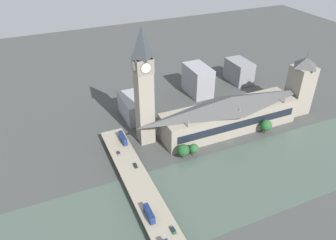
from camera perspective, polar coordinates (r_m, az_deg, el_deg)
name	(u,v)px	position (r m, az deg, el deg)	size (l,w,h in m)	color
ground_plane	(230,142)	(227.50, 10.67, -3.81)	(600.00, 600.00, 0.00)	#424442
river_water	(261,173)	(206.57, 15.94, -8.89)	(57.25, 360.00, 0.30)	#47564C
parliament_hall	(230,113)	(234.35, 10.68, 1.13)	(23.72, 100.33, 25.86)	gray
clock_tower	(144,85)	(204.42, -4.26, 6.07)	(11.29, 11.29, 79.16)	gray
victoria_tower	(300,86)	(267.13, 22.06, 5.58)	(15.20, 15.20, 48.42)	gray
road_bridge	(150,205)	(175.30, -3.23, -14.50)	(146.50, 14.92, 5.38)	gray
double_decker_bus_mid	(123,138)	(215.58, -7.86, -3.11)	(11.99, 2.52, 5.02)	navy
double_decker_bus_rear	(149,213)	(166.38, -3.31, -15.94)	(10.64, 2.63, 4.84)	navy
car_northbound_lead	(118,153)	(206.57, -8.62, -5.70)	(4.29, 1.78, 1.35)	slate
car_northbound_mid	(135,165)	(196.06, -5.70, -7.86)	(4.53, 1.78, 1.31)	black
car_northbound_tail	(173,230)	(162.33, 0.89, -18.61)	(4.66, 1.90, 1.34)	#2D5638
city_block_west	(198,80)	(280.64, 5.20, 6.93)	(28.45, 16.74, 24.51)	#939399
city_block_center	(135,107)	(248.71, -5.75, 2.26)	(30.50, 18.89, 16.21)	#939399
city_block_east	(239,71)	(309.06, 12.25, 8.30)	(26.38, 16.33, 19.75)	gray
tree_embankment_near	(183,150)	(205.71, 2.70, -5.30)	(7.87, 7.87, 10.54)	brown
tree_embankment_mid	(266,125)	(238.17, 16.72, -0.92)	(8.08, 8.08, 10.90)	brown
tree_embankment_far	(194,149)	(208.38, 4.52, -5.00)	(6.29, 6.29, 9.21)	brown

